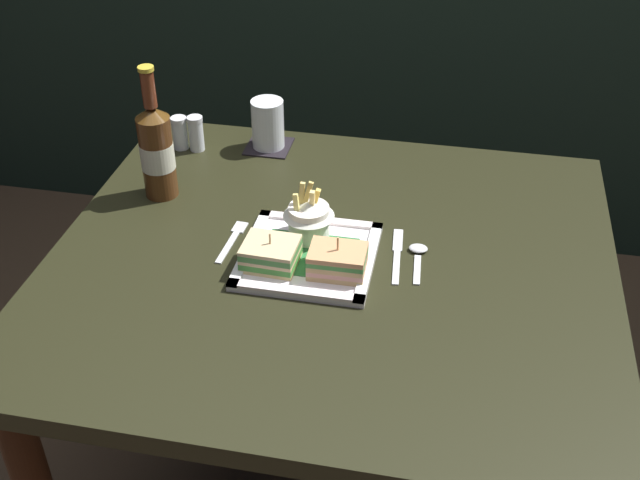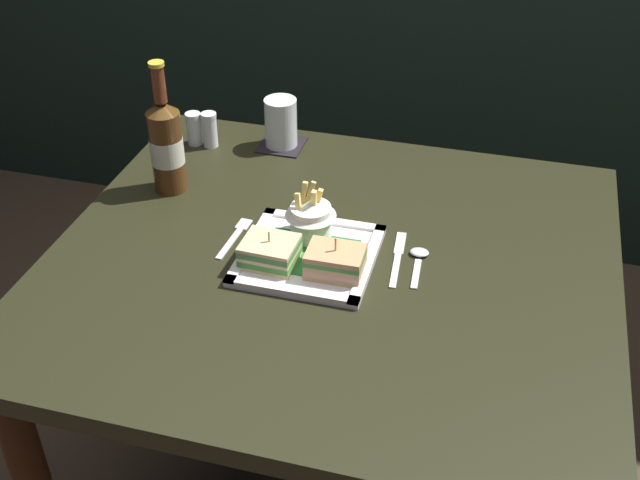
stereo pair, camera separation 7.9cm
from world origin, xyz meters
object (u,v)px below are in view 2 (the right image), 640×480
square_plate (309,256)px  water_glass (281,126)px  salt_shaker (194,131)px  dining_table (331,300)px  knife (398,256)px  fries_cup (311,216)px  spoon (419,257)px  pepper_shaker (210,132)px  fork (235,236)px  sandwich_half_left (270,252)px  sandwich_half_right (335,262)px  beer_bottle (166,144)px

square_plate → water_glass: (-0.18, 0.40, 0.04)m
salt_shaker → dining_table: bearing=-39.8°
water_glass → knife: size_ratio=0.64×
knife → fries_cup: bearing=177.2°
water_glass → knife: (0.34, -0.36, -0.05)m
knife → spoon: spoon is taller
fries_cup → pepper_shaker: fries_cup is taller
dining_table → water_glass: water_glass is taller
square_plate → salt_shaker: size_ratio=3.18×
knife → pepper_shaker: bearing=147.7°
knife → salt_shaker: salt_shaker is taller
dining_table → fork: 0.22m
dining_table → sandwich_half_left: bearing=-150.5°
sandwich_half_left → pepper_shaker: size_ratio=1.23×
dining_table → pepper_shaker: pepper_shaker is taller
fries_cup → dining_table: bearing=-37.9°
sandwich_half_left → sandwich_half_right: sandwich_half_right is taller
spoon → fork: bearing=-177.0°
sandwich_half_left → dining_table: bearing=29.5°
dining_table → spoon: bearing=12.2°
square_plate → water_glass: 0.44m
pepper_shaker → square_plate: bearing=-47.0°
beer_bottle → fork: (0.19, -0.13, -0.10)m
sandwich_half_right → sandwich_half_left: bearing=180.0°
fork → knife: (0.31, 0.02, 0.00)m
fries_cup → fork: (-0.14, -0.02, -0.06)m
spoon → salt_shaker: 0.65m
water_glass → fries_cup: bearing=-64.2°
water_glass → spoon: size_ratio=0.94×
knife → spoon: size_ratio=1.46×
dining_table → sandwich_half_left: 0.18m
fork → fries_cup: bearing=9.4°
salt_shaker → spoon: bearing=-28.5°
dining_table → water_glass: 0.47m
square_plate → sandwich_half_right: (0.06, -0.04, 0.03)m
square_plate → beer_bottle: size_ratio=0.87×
fries_cup → salt_shaker: (-0.36, 0.30, -0.02)m
sandwich_half_left → pepper_shaker: bearing=124.4°
square_plate → spoon: size_ratio=2.05×
fork → salt_shaker: salt_shaker is taller
salt_shaker → pepper_shaker: 0.04m
sandwich_half_right → spoon: size_ratio=0.86×
knife → spoon: bearing=3.8°
fries_cup → water_glass: bearing=115.8°
pepper_shaker → fork: bearing=-61.2°
water_glass → knife: 0.49m
beer_bottle → knife: size_ratio=1.62×
sandwich_half_left → sandwich_half_right: (0.12, -0.00, 0.00)m
sandwich_half_left → knife: sandwich_half_left is taller
dining_table → salt_shaker: (-0.41, 0.34, 0.14)m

